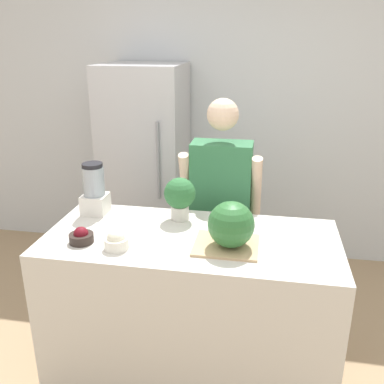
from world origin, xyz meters
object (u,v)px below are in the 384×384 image
Objects in this scene: refrigerator at (146,169)px; person at (220,212)px; bowl_cherries at (81,237)px; blender at (94,190)px; potted_plant at (180,196)px; watermelon at (231,224)px; bowl_cream at (116,241)px.

refrigerator is 1.01m from person.
bowl_cherries is 0.42m from blender.
refrigerator reaches higher than potted_plant.
bowl_cherries is (-0.80, -0.08, -0.10)m from watermelon.
refrigerator is 13.90× the size of bowl_cream.
blender is (-0.88, 0.32, 0.02)m from watermelon.
bowl_cream reaches higher than bowl_cherries.
person is (0.74, -0.69, -0.06)m from refrigerator.
bowl_cherries is at bearing 170.37° from bowl_cream.
potted_plant is (0.46, 0.40, 0.12)m from bowl_cherries.
potted_plant is (0.54, -0.01, 0.00)m from blender.
watermelon is at bearing -58.63° from refrigerator.
person is 0.79m from watermelon.
bowl_cherries is 1.03× the size of bowl_cream.
bowl_cherries is at bearing -139.28° from potted_plant.
potted_plant is (-0.34, 0.32, 0.02)m from watermelon.
person is at bearing 100.43° from watermelon.
blender is 1.23× the size of potted_plant.
potted_plant is at bearing -64.26° from refrigerator.
bowl_cream is at bearing -169.07° from watermelon.
refrigerator is 1.51m from bowl_cherries.
blender is at bearing 101.48° from bowl_cherries.
bowl_cream is 0.54m from blender.
watermelon is 0.93m from blender.
person reaches higher than bowl_cherries.
refrigerator reaches higher than bowl_cream.
watermelon reaches higher than bowl_cherries.
watermelon is at bearing -20.24° from blender.
potted_plant is at bearing -115.37° from person.
bowl_cherries is 0.40× the size of blender.
watermelon is 0.81m from bowl_cherries.
bowl_cream is at bearing -9.63° from bowl_cherries.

